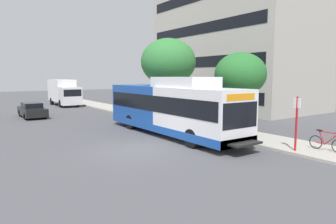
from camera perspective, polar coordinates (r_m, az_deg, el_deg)
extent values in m
plane|color=#4C4C51|center=(22.57, -15.75, -2.88)|extent=(120.00, 120.00, 0.00)
cube|color=#A8A399|center=(24.04, 1.85, -1.88)|extent=(3.00, 56.00, 0.14)
cube|color=white|center=(16.71, 6.11, -0.15)|extent=(2.54, 5.80, 2.73)
cube|color=#19479E|center=(21.41, -4.08, 1.39)|extent=(2.54, 5.80, 2.73)
cube|color=#19479E|center=(19.14, 0.38, -2.69)|extent=(2.57, 11.60, 0.44)
cube|color=black|center=(18.95, 0.39, 1.82)|extent=(2.58, 11.25, 0.96)
cube|color=black|center=(14.66, 13.43, -0.62)|extent=(2.34, 0.10, 1.24)
cube|color=orange|center=(14.57, 13.55, 2.77)|extent=(1.91, 0.08, 0.32)
cube|color=white|center=(17.71, 3.10, 5.67)|extent=(2.16, 4.06, 0.60)
cube|color=black|center=(14.63, 14.43, -5.84)|extent=(1.78, 0.60, 0.10)
cylinder|color=black|center=(15.65, 4.57, -5.00)|extent=(0.30, 1.00, 1.00)
cylinder|color=black|center=(17.15, 10.45, -4.05)|extent=(0.30, 1.00, 1.00)
cylinder|color=black|center=(21.26, -7.07, -1.90)|extent=(0.30, 1.00, 1.00)
cylinder|color=black|center=(22.38, -1.94, -1.41)|extent=(0.30, 1.00, 1.00)
cylinder|color=red|center=(15.57, 23.11, -2.07)|extent=(0.10, 0.10, 2.60)
cube|color=white|center=(15.44, 23.24, 1.59)|extent=(0.04, 0.36, 0.48)
torus|color=black|center=(16.59, 26.15, -5.12)|extent=(0.04, 0.66, 0.66)
cylinder|color=#B2191E|center=(16.20, 28.52, -4.55)|extent=(0.05, 0.64, 0.64)
cylinder|color=#B2191E|center=(16.40, 27.12, -4.34)|extent=(0.05, 0.34, 0.62)
cylinder|color=#B2191E|center=(16.21, 28.11, -3.44)|extent=(0.05, 0.90, 0.05)
cylinder|color=#B2191E|center=(16.49, 26.84, -5.28)|extent=(0.05, 0.45, 0.08)
cube|color=black|center=(16.41, 26.72, -3.10)|extent=(0.12, 0.24, 0.06)
cylinder|color=#4C3823|center=(20.27, 13.32, -0.01)|extent=(0.28, 0.28, 2.43)
ellipsoid|color=#286B2D|center=(20.13, 13.51, 6.95)|extent=(3.31, 3.31, 2.82)
cylinder|color=#4C3823|center=(26.67, 0.06, 2.38)|extent=(0.28, 0.28, 3.00)
ellipsoid|color=#337A38|center=(26.62, 0.06, 9.46)|extent=(4.78, 4.78, 4.07)
cube|color=black|center=(29.74, -24.28, 0.12)|extent=(1.80, 4.50, 0.70)
cube|color=black|center=(29.79, -24.36, 1.10)|extent=(1.48, 2.34, 0.56)
cylinder|color=black|center=(28.31, -25.35, -0.71)|extent=(0.20, 0.64, 0.64)
cylinder|color=black|center=(28.60, -22.19, -0.48)|extent=(0.20, 0.64, 0.64)
cylinder|color=black|center=(30.96, -26.17, -0.16)|extent=(0.20, 0.64, 0.64)
cylinder|color=black|center=(31.23, -23.27, 0.04)|extent=(0.20, 0.64, 0.64)
cube|color=silver|center=(37.75, -18.02, 2.90)|extent=(2.30, 2.00, 2.10)
cube|color=white|center=(41.09, -19.46, 3.91)|extent=(2.30, 5.00, 2.70)
cube|color=black|center=(36.80, -17.60, 3.45)|extent=(2.07, 0.08, 0.80)
cylinder|color=black|center=(37.96, -19.65, 1.51)|extent=(0.26, 0.92, 0.92)
cylinder|color=black|center=(38.54, -16.69, 1.70)|extent=(0.26, 0.92, 0.92)
cylinder|color=black|center=(41.96, -21.12, 1.92)|extent=(0.26, 0.92, 0.92)
cylinder|color=black|center=(42.49, -18.42, 2.08)|extent=(0.26, 0.92, 0.92)
cube|color=black|center=(36.34, 12.36, 3.53)|extent=(10.69, 16.87, 1.10)
cube|color=black|center=(36.32, 12.50, 8.98)|extent=(10.69, 16.87, 1.10)
cube|color=black|center=(36.62, 12.65, 14.38)|extent=(10.69, 16.87, 1.10)
cube|color=black|center=(37.25, 12.79, 19.65)|extent=(10.69, 16.87, 1.10)
cylinder|color=#B7B7BC|center=(49.86, 1.57, 5.49)|extent=(1.10, 1.10, 5.12)
cylinder|color=#B7B7BC|center=(50.00, 1.59, 11.36)|extent=(0.91, 0.91, 5.12)
cylinder|color=#B7B7BC|center=(50.67, 1.61, 17.14)|extent=(0.72, 0.72, 5.12)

